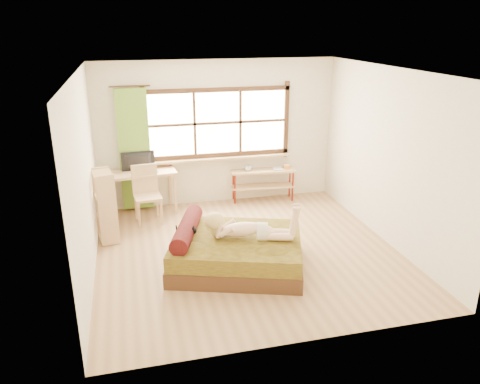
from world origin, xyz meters
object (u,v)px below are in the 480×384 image
object	(u,v)px
pipe_shelf	(264,178)
kitten	(185,233)
bed	(234,250)
desk	(140,177)
chair	(146,190)
bookshelf	(105,206)
woman	(248,220)

from	to	relation	value
pipe_shelf	kitten	bearing A→B (deg)	-121.95
kitten	pipe_shelf	distance (m)	3.02
bed	kitten	xyz separation A→B (m)	(-0.68, 0.09, 0.32)
bed	desk	size ratio (longest dim) A/B	1.64
chair	bookshelf	world-z (taller)	bookshelf
bed	chair	distance (m)	2.30
bed	woman	bearing A→B (deg)	-0.16
desk	pipe_shelf	bearing A→B (deg)	-3.10
bed	bookshelf	distance (m)	2.25
woman	chair	bearing A→B (deg)	140.38
bed	pipe_shelf	xyz separation A→B (m)	(1.17, 2.47, 0.21)
woman	desk	xyz separation A→B (m)	(-1.38, 2.42, -0.04)
woman	desk	distance (m)	2.78
desk	pipe_shelf	distance (m)	2.38
pipe_shelf	chair	bearing A→B (deg)	-162.29
kitten	desk	size ratio (longest dim) A/B	0.21
desk	bookshelf	bearing A→B (deg)	-125.89
desk	bookshelf	xyz separation A→B (m)	(-0.58, -1.01, -0.11)
woman	pipe_shelf	distance (m)	2.73
kitten	bed	bearing A→B (deg)	11.00
bed	kitten	world-z (taller)	bed
woman	pipe_shelf	size ratio (longest dim) A/B	1.00
woman	kitten	xyz separation A→B (m)	(-0.87, 0.15, -0.16)
woman	chair	xyz separation A→B (m)	(-1.29, 2.06, -0.17)
kitten	bookshelf	world-z (taller)	bookshelf
kitten	pipe_shelf	bearing A→B (deg)	70.44
bed	chair	bearing A→B (deg)	137.13
chair	bookshelf	xyz separation A→B (m)	(-0.67, -0.65, 0.03)
chair	kitten	bearing A→B (deg)	-83.47
chair	desk	bearing A→B (deg)	98.17
chair	pipe_shelf	world-z (taller)	chair
bed	kitten	distance (m)	0.75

